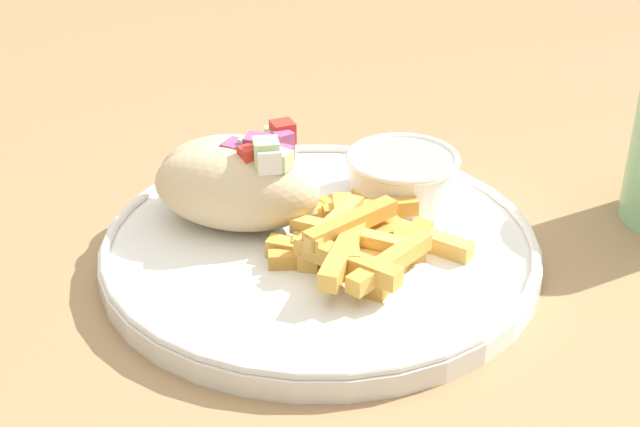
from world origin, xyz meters
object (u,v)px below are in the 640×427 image
object	(u,v)px
sauce_ramekin	(402,172)
pita_sandwich_near	(238,186)
plate	(320,247)
pita_sandwich_far	(237,174)
fries_pile	(359,238)

from	to	relation	value
sauce_ramekin	pita_sandwich_near	bearing A→B (deg)	-130.66
plate	pita_sandwich_near	bearing A→B (deg)	-173.05
plate	pita_sandwich_far	distance (m)	0.08
pita_sandwich_far	fries_pile	world-z (taller)	pita_sandwich_far
pita_sandwich_far	sauce_ramekin	distance (m)	0.11
fries_pile	pita_sandwich_far	bearing A→B (deg)	172.39
fries_pile	sauce_ramekin	bearing A→B (deg)	94.66
fries_pile	sauce_ramekin	xyz separation A→B (m)	(-0.01, 0.08, 0.01)
plate	pita_sandwich_far	world-z (taller)	pita_sandwich_far
plate	fries_pile	distance (m)	0.03
pita_sandwich_near	fries_pile	size ratio (longest dim) A/B	0.87
plate	fries_pile	bearing A→B (deg)	-1.58
plate	sauce_ramekin	distance (m)	0.09
plate	sauce_ramekin	bearing A→B (deg)	75.91
fries_pile	sauce_ramekin	distance (m)	0.08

